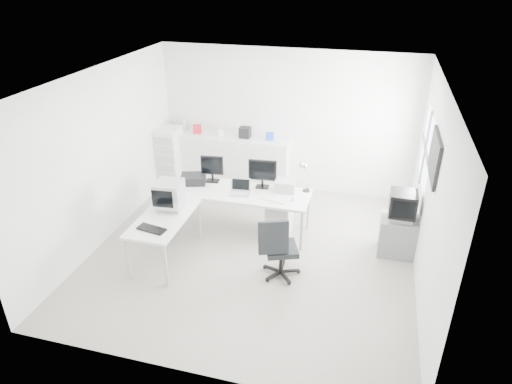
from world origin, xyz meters
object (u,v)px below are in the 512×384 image
(tv_cabinet, at_px, (398,236))
(filing_cabinet, at_px, (170,157))
(lcd_monitor_small, at_px, (212,168))
(drawer_pedestal, at_px, (279,218))
(lcd_monitor_large, at_px, (262,174))
(laptop, at_px, (240,189))
(sideboard, at_px, (236,162))
(main_desk, at_px, (239,211))
(office_chair, at_px, (281,246))
(laser_printer, at_px, (285,186))
(side_desk, at_px, (166,237))
(inkjet_printer, at_px, (193,179))
(crt_monitor, at_px, (170,197))
(crt_tv, at_px, (402,206))

(tv_cabinet, height_order, filing_cabinet, filing_cabinet)
(lcd_monitor_small, relative_size, tv_cabinet, 0.78)
(drawer_pedestal, xyz_separation_m, lcd_monitor_large, (-0.35, 0.20, 0.70))
(laptop, bearing_deg, sideboard, 103.29)
(main_desk, bearing_deg, office_chair, -47.57)
(main_desk, height_order, office_chair, office_chair)
(lcd_monitor_large, distance_m, laser_printer, 0.43)
(side_desk, distance_m, tv_cabinet, 3.65)
(main_desk, distance_m, lcd_monitor_large, 0.76)
(laser_printer, xyz_separation_m, filing_cabinet, (-2.61, 1.11, -0.23))
(inkjet_printer, bearing_deg, crt_monitor, -107.37)
(office_chair, bearing_deg, crt_tv, 11.14)
(lcd_monitor_small, height_order, office_chair, lcd_monitor_small)
(lcd_monitor_large, bearing_deg, main_desk, -149.82)
(inkjet_printer, bearing_deg, laser_printer, -13.08)
(inkjet_printer, bearing_deg, tv_cabinet, -19.34)
(drawer_pedestal, relative_size, crt_tv, 1.20)
(drawer_pedestal, relative_size, crt_monitor, 1.41)
(inkjet_printer, xyz_separation_m, crt_tv, (3.49, -0.12, 0.03))
(main_desk, height_order, laser_printer, laser_printer)
(main_desk, distance_m, crt_monitor, 1.34)
(lcd_monitor_small, height_order, crt_tv, lcd_monitor_small)
(lcd_monitor_small, relative_size, crt_tv, 0.98)
(inkjet_printer, bearing_deg, laptop, -29.90)
(main_desk, height_order, drawer_pedestal, main_desk)
(side_desk, bearing_deg, inkjet_printer, 90.00)
(laser_printer, bearing_deg, crt_monitor, -152.84)
(main_desk, distance_m, side_desk, 1.39)
(main_desk, xyz_separation_m, laser_printer, (0.75, 0.22, 0.47))
(side_desk, distance_m, lcd_monitor_large, 1.91)
(sideboard, bearing_deg, main_desk, -71.09)
(inkjet_printer, distance_m, tv_cabinet, 3.53)
(office_chair, distance_m, filing_cabinet, 3.71)
(laptop, distance_m, sideboard, 1.84)
(laptop, relative_size, tv_cabinet, 0.50)
(office_chair, height_order, tv_cabinet, office_chair)
(crt_tv, bearing_deg, laptop, -178.22)
(sideboard, bearing_deg, side_desk, -96.23)
(office_chair, distance_m, tv_cabinet, 1.98)
(tv_cabinet, relative_size, sideboard, 0.29)
(laser_printer, bearing_deg, filing_cabinet, 150.39)
(drawer_pedestal, xyz_separation_m, filing_cabinet, (-2.56, 1.28, 0.32))
(lcd_monitor_large, height_order, office_chair, lcd_monitor_large)
(lcd_monitor_large, xyz_separation_m, crt_monitor, (-1.20, -1.10, -0.03))
(inkjet_printer, bearing_deg, drawer_pedestal, -19.22)
(side_desk, bearing_deg, main_desk, 52.31)
(crt_monitor, bearing_deg, laptop, 34.38)
(main_desk, bearing_deg, laptop, -63.43)
(side_desk, distance_m, inkjet_printer, 1.28)
(side_desk, xyz_separation_m, lcd_monitor_large, (1.20, 1.35, 0.62))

